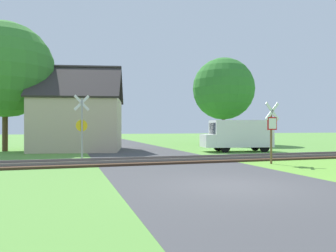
{
  "coord_description": "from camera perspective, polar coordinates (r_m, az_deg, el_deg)",
  "views": [
    {
      "loc": [
        -4.68,
        -8.61,
        1.72
      ],
      "look_at": [
        0.5,
        8.12,
        1.8
      ],
      "focal_mm": 35.0,
      "sensor_mm": 36.0,
      "label": 1
    }
  ],
  "objects": [
    {
      "name": "road_asphalt",
      "position": [
        11.72,
        6.6,
        -8.68
      ],
      "size": [
        6.75,
        80.0,
        0.01
      ],
      "primitive_type": "cube",
      "color": "#424244",
      "rests_on": "ground"
    },
    {
      "name": "house",
      "position": [
        25.59,
        -15.19,
        0.64
      ],
      "size": [
        7.53,
        7.64,
        6.42
      ],
      "rotation": [
        0.0,
        0.0,
        -0.21
      ],
      "color": "#C6B293",
      "rests_on": "ground"
    },
    {
      "name": "rail_track",
      "position": [
        16.5,
        -0.64,
        -6.04
      ],
      "size": [
        60.0,
        2.6,
        0.22
      ],
      "color": "#422D1E",
      "rests_on": "ground"
    },
    {
      "name": "mail_truck",
      "position": [
        23.91,
        12.17,
        -1.41
      ],
      "size": [
        5.12,
        2.55,
        2.24
      ],
      "rotation": [
        0.0,
        0.0,
        1.42
      ],
      "color": "white",
      "rests_on": "ground"
    },
    {
      "name": "tree_far",
      "position": [
        34.69,
        9.64,
        6.4
      ],
      "size": [
        6.41,
        6.41,
        8.95
      ],
      "color": "#513823",
      "rests_on": "ground"
    },
    {
      "name": "ground_plane",
      "position": [
        9.95,
        11.33,
        -10.21
      ],
      "size": [
        160.0,
        160.0,
        0.0
      ],
      "primitive_type": "plane",
      "color": "#5B933D"
    },
    {
      "name": "crossing_sign_far",
      "position": [
        18.54,
        -14.78,
        0.53
      ],
      "size": [
        0.86,
        0.22,
        3.51
      ],
      "rotation": [
        0.0,
        0.0,
        0.22
      ],
      "color": "#9E9EA5",
      "rests_on": "ground"
    },
    {
      "name": "tree_left",
      "position": [
        26.9,
        -26.49,
        8.77
      ],
      "size": [
        6.95,
        6.95,
        9.41
      ],
      "color": "#513823",
      "rests_on": "ground"
    },
    {
      "name": "stop_sign_near",
      "position": [
        16.16,
        17.6,
        -0.32
      ],
      "size": [
        0.86,
        0.22,
        2.92
      ],
      "rotation": [
        0.0,
        0.0,
        3.35
      ],
      "color": "brown",
      "rests_on": "ground"
    }
  ]
}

